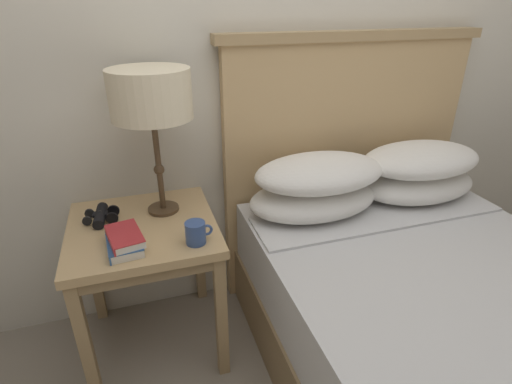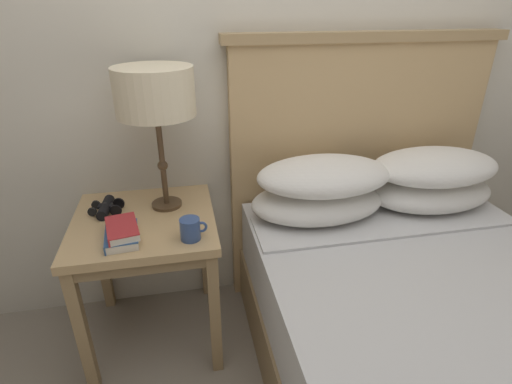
# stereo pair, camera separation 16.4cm
# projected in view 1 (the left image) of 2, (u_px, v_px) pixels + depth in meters

# --- Properties ---
(wall_back) EXTENTS (8.00, 0.06, 2.60)m
(wall_back) POSITION_uv_depth(u_px,v_px,m) (260.00, 37.00, 1.75)
(wall_back) COLOR beige
(wall_back) RESTS_ON ground_plane
(nightstand) EXTENTS (0.58, 0.58, 0.63)m
(nightstand) POSITION_uv_depth(u_px,v_px,m) (145.00, 242.00, 1.64)
(nightstand) COLOR tan
(nightstand) RESTS_ON ground_plane
(bed) EXTENTS (1.33, 2.01, 1.32)m
(bed) POSITION_uv_depth(u_px,v_px,m) (448.00, 330.00, 1.49)
(bed) COLOR olive
(bed) RESTS_ON ground_plane
(table_lamp) EXTENTS (0.31, 0.31, 0.59)m
(table_lamp) POSITION_uv_depth(u_px,v_px,m) (151.00, 97.00, 1.50)
(table_lamp) COLOR #4C3823
(table_lamp) RESTS_ON nightstand
(book_on_nightstand) EXTENTS (0.14, 0.20, 0.04)m
(book_on_nightstand) POSITION_uv_depth(u_px,v_px,m) (124.00, 244.00, 1.45)
(book_on_nightstand) COLOR silver
(book_on_nightstand) RESTS_ON nightstand
(book_stacked_on_top) EXTENTS (0.14, 0.20, 0.03)m
(book_stacked_on_top) POSITION_uv_depth(u_px,v_px,m) (124.00, 236.00, 1.43)
(book_stacked_on_top) COLOR silver
(book_stacked_on_top) RESTS_ON book_on_nightstand
(binoculars_pair) EXTENTS (0.14, 0.16, 0.05)m
(binoculars_pair) POSITION_uv_depth(u_px,v_px,m) (101.00, 216.00, 1.63)
(binoculars_pair) COLOR black
(binoculars_pair) RESTS_ON nightstand
(coffee_mug) EXTENTS (0.10, 0.08, 0.08)m
(coffee_mug) POSITION_uv_depth(u_px,v_px,m) (196.00, 233.00, 1.47)
(coffee_mug) COLOR #334C84
(coffee_mug) RESTS_ON nightstand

